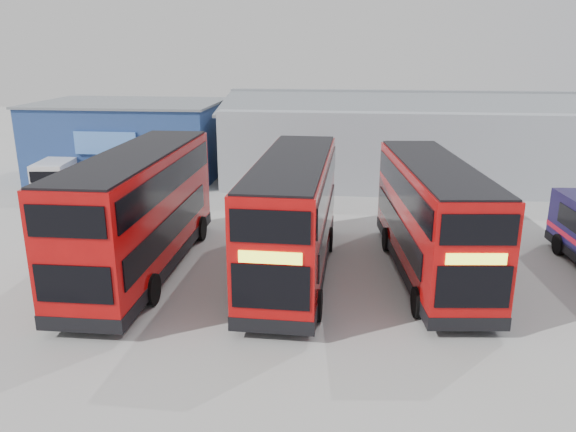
{
  "coord_description": "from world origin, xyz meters",
  "views": [
    {
      "loc": [
        0.88,
        -19.09,
        8.82
      ],
      "look_at": [
        -1.46,
        2.75,
        2.1
      ],
      "focal_mm": 35.0,
      "sensor_mm": 36.0,
      "label": 1
    }
  ],
  "objects_px": {
    "double_decker_centre": "(293,218)",
    "double_decker_left": "(140,214)",
    "panel_van": "(60,173)",
    "office_block": "(131,139)",
    "maintenance_shed": "(453,140)",
    "double_decker_right": "(432,221)"
  },
  "relations": [
    {
      "from": "double_decker_right",
      "to": "maintenance_shed",
      "type": "bearing_deg",
      "value": 72.18
    },
    {
      "from": "panel_van",
      "to": "office_block",
      "type": "bearing_deg",
      "value": 51.22
    },
    {
      "from": "double_decker_centre",
      "to": "panel_van",
      "type": "bearing_deg",
      "value": 144.68
    },
    {
      "from": "office_block",
      "to": "maintenance_shed",
      "type": "xyz_separation_m",
      "value": [
        22.0,
        2.01,
        0.02
      ]
    },
    {
      "from": "office_block",
      "to": "double_decker_centre",
      "type": "relative_size",
      "value": 1.1
    },
    {
      "from": "double_decker_centre",
      "to": "panel_van",
      "type": "distance_m",
      "value": 19.61
    },
    {
      "from": "double_decker_left",
      "to": "panel_van",
      "type": "relative_size",
      "value": 2.36
    },
    {
      "from": "office_block",
      "to": "double_decker_centre",
      "type": "height_order",
      "value": "office_block"
    },
    {
      "from": "double_decker_right",
      "to": "office_block",
      "type": "bearing_deg",
      "value": 133.35
    },
    {
      "from": "office_block",
      "to": "double_decker_left",
      "type": "height_order",
      "value": "office_block"
    },
    {
      "from": "double_decker_centre",
      "to": "double_decker_right",
      "type": "height_order",
      "value": "double_decker_centre"
    },
    {
      "from": "double_decker_left",
      "to": "panel_van",
      "type": "height_order",
      "value": "double_decker_left"
    },
    {
      "from": "maintenance_shed",
      "to": "office_block",
      "type": "bearing_deg",
      "value": -174.79
    },
    {
      "from": "maintenance_shed",
      "to": "double_decker_centre",
      "type": "xyz_separation_m",
      "value": [
        -9.16,
        -18.33,
        -0.26
      ]
    },
    {
      "from": "maintenance_shed",
      "to": "double_decker_left",
      "type": "xyz_separation_m",
      "value": [
        -15.17,
        -18.69,
        -0.17
      ]
    },
    {
      "from": "office_block",
      "to": "panel_van",
      "type": "bearing_deg",
      "value": -121.71
    },
    {
      "from": "double_decker_centre",
      "to": "double_decker_left",
      "type": "bearing_deg",
      "value": -175.28
    },
    {
      "from": "double_decker_left",
      "to": "panel_van",
      "type": "xyz_separation_m",
      "value": [
        -9.71,
        12.03,
        -1.28
      ]
    },
    {
      "from": "maintenance_shed",
      "to": "double_decker_right",
      "type": "distance_m",
      "value": 18.14
    },
    {
      "from": "double_decker_left",
      "to": "double_decker_centre",
      "type": "relative_size",
      "value": 1.03
    },
    {
      "from": "double_decker_centre",
      "to": "double_decker_right",
      "type": "distance_m",
      "value": 5.43
    },
    {
      "from": "office_block",
      "to": "double_decker_right",
      "type": "bearing_deg",
      "value": -40.79
    }
  ]
}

